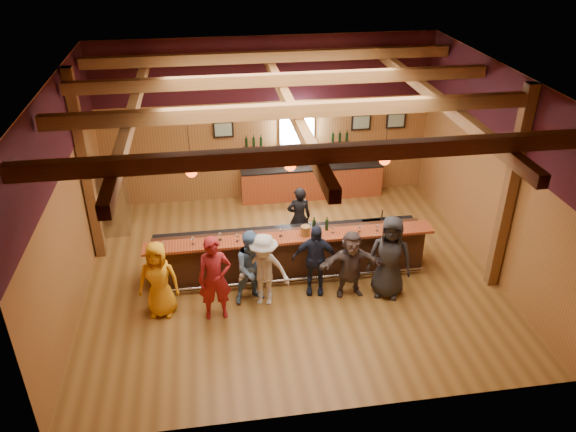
{
  "coord_description": "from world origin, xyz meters",
  "views": [
    {
      "loc": [
        -1.63,
        -10.39,
        7.37
      ],
      "look_at": [
        0.0,
        0.3,
        1.35
      ],
      "focal_mm": 35.0,
      "sensor_mm": 36.0,
      "label": 1
    }
  ],
  "objects_px": {
    "customer_dark": "(390,257)",
    "customer_orange": "(159,279)",
    "stainless_fridge": "(113,200)",
    "customer_redvest": "(215,279)",
    "bottle_a": "(314,225)",
    "customer_denim": "(253,267)",
    "bar_counter": "(290,251)",
    "bartender": "(299,218)",
    "back_bar_cabinet": "(312,182)",
    "customer_navy": "(315,260)",
    "customer_brown": "(351,264)",
    "customer_white": "(264,270)",
    "ice_bucket": "(305,231)"
  },
  "relations": [
    {
      "from": "customer_redvest",
      "to": "ice_bucket",
      "type": "xyz_separation_m",
      "value": [
        2.0,
        1.04,
        0.3
      ]
    },
    {
      "from": "customer_navy",
      "to": "ice_bucket",
      "type": "distance_m",
      "value": 0.68
    },
    {
      "from": "bar_counter",
      "to": "customer_brown",
      "type": "height_order",
      "value": "customer_brown"
    },
    {
      "from": "customer_navy",
      "to": "ice_bucket",
      "type": "height_order",
      "value": "customer_navy"
    },
    {
      "from": "customer_orange",
      "to": "customer_brown",
      "type": "bearing_deg",
      "value": 9.49
    },
    {
      "from": "customer_white",
      "to": "bottle_a",
      "type": "relative_size",
      "value": 4.74
    },
    {
      "from": "customer_white",
      "to": "ice_bucket",
      "type": "bearing_deg",
      "value": 53.15
    },
    {
      "from": "bar_counter",
      "to": "bartender",
      "type": "xyz_separation_m",
      "value": [
        0.38,
        1.02,
        0.27
      ]
    },
    {
      "from": "ice_bucket",
      "to": "bottle_a",
      "type": "distance_m",
      "value": 0.27
    },
    {
      "from": "customer_navy",
      "to": "bottle_a",
      "type": "bearing_deg",
      "value": 92.96
    },
    {
      "from": "customer_brown",
      "to": "customer_dark",
      "type": "relative_size",
      "value": 0.82
    },
    {
      "from": "bottle_a",
      "to": "customer_navy",
      "type": "bearing_deg",
      "value": -98.6
    },
    {
      "from": "bar_counter",
      "to": "customer_redvest",
      "type": "distance_m",
      "value": 2.23
    },
    {
      "from": "customer_denim",
      "to": "bottle_a",
      "type": "bearing_deg",
      "value": 15.09
    },
    {
      "from": "back_bar_cabinet",
      "to": "customer_navy",
      "type": "bearing_deg",
      "value": -99.99
    },
    {
      "from": "customer_orange",
      "to": "customer_navy",
      "type": "height_order",
      "value": "customer_orange"
    },
    {
      "from": "stainless_fridge",
      "to": "customer_redvest",
      "type": "bearing_deg",
      "value": -57.79
    },
    {
      "from": "back_bar_cabinet",
      "to": "customer_white",
      "type": "height_order",
      "value": "customer_white"
    },
    {
      "from": "back_bar_cabinet",
      "to": "customer_redvest",
      "type": "relative_size",
      "value": 2.18
    },
    {
      "from": "customer_navy",
      "to": "bartender",
      "type": "xyz_separation_m",
      "value": [
        -0.02,
        1.89,
        -0.02
      ]
    },
    {
      "from": "bar_counter",
      "to": "customer_dark",
      "type": "relative_size",
      "value": 3.37
    },
    {
      "from": "back_bar_cabinet",
      "to": "customer_denim",
      "type": "height_order",
      "value": "customer_denim"
    },
    {
      "from": "stainless_fridge",
      "to": "customer_white",
      "type": "bearing_deg",
      "value": -46.07
    },
    {
      "from": "bartender",
      "to": "bottle_a",
      "type": "bearing_deg",
      "value": 96.74
    },
    {
      "from": "stainless_fridge",
      "to": "ice_bucket",
      "type": "xyz_separation_m",
      "value": [
        4.41,
        -2.78,
        0.32
      ]
    },
    {
      "from": "back_bar_cabinet",
      "to": "customer_brown",
      "type": "height_order",
      "value": "customer_brown"
    },
    {
      "from": "bar_counter",
      "to": "customer_navy",
      "type": "height_order",
      "value": "customer_navy"
    },
    {
      "from": "stainless_fridge",
      "to": "bar_counter",
      "type": "bearing_deg",
      "value": -30.76
    },
    {
      "from": "bartender",
      "to": "ice_bucket",
      "type": "bearing_deg",
      "value": 86.86
    },
    {
      "from": "customer_redvest",
      "to": "customer_dark",
      "type": "relative_size",
      "value": 0.98
    },
    {
      "from": "customer_denim",
      "to": "ice_bucket",
      "type": "xyz_separation_m",
      "value": [
        1.21,
        0.63,
        0.39
      ]
    },
    {
      "from": "back_bar_cabinet",
      "to": "customer_denim",
      "type": "distance_m",
      "value": 5.0
    },
    {
      "from": "customer_white",
      "to": "bartender",
      "type": "relative_size",
      "value": 1.03
    },
    {
      "from": "customer_brown",
      "to": "bottle_a",
      "type": "xyz_separation_m",
      "value": [
        -0.63,
        0.88,
        0.48
      ]
    },
    {
      "from": "stainless_fridge",
      "to": "customer_redvest",
      "type": "relative_size",
      "value": 0.98
    },
    {
      "from": "customer_redvest",
      "to": "customer_dark",
      "type": "distance_m",
      "value": 3.64
    },
    {
      "from": "customer_orange",
      "to": "bartender",
      "type": "distance_m",
      "value": 3.84
    },
    {
      "from": "bar_counter",
      "to": "customer_white",
      "type": "distance_m",
      "value": 1.33
    },
    {
      "from": "bottle_a",
      "to": "customer_denim",
      "type": "bearing_deg",
      "value": -151.09
    },
    {
      "from": "customer_navy",
      "to": "customer_dark",
      "type": "bearing_deg",
      "value": 0.11
    },
    {
      "from": "customer_dark",
      "to": "bottle_a",
      "type": "distance_m",
      "value": 1.77
    },
    {
      "from": "bottle_a",
      "to": "customer_dark",
      "type": "bearing_deg",
      "value": -35.26
    },
    {
      "from": "stainless_fridge",
      "to": "customer_orange",
      "type": "height_order",
      "value": "stainless_fridge"
    },
    {
      "from": "bar_counter",
      "to": "back_bar_cabinet",
      "type": "height_order",
      "value": "bar_counter"
    },
    {
      "from": "customer_dark",
      "to": "customer_orange",
      "type": "bearing_deg",
      "value": -158.39
    },
    {
      "from": "back_bar_cabinet",
      "to": "customer_redvest",
      "type": "xyz_separation_m",
      "value": [
        -2.89,
        -4.94,
        0.44
      ]
    },
    {
      "from": "stainless_fridge",
      "to": "customer_orange",
      "type": "bearing_deg",
      "value": -69.92
    },
    {
      "from": "customer_orange",
      "to": "customer_denim",
      "type": "distance_m",
      "value": 1.9
    },
    {
      "from": "customer_white",
      "to": "bartender",
      "type": "xyz_separation_m",
      "value": [
        1.09,
        2.11,
        -0.03
      ]
    },
    {
      "from": "customer_white",
      "to": "bartender",
      "type": "height_order",
      "value": "customer_white"
    }
  ]
}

